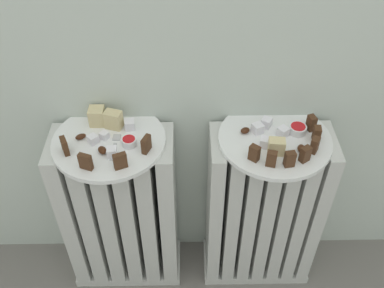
{
  "coord_description": "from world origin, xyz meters",
  "views": [
    {
      "loc": [
        -0.01,
        -0.56,
        1.35
      ],
      "look_at": [
        0.0,
        0.28,
        0.57
      ],
      "focal_mm": 41.24,
      "sensor_mm": 36.0,
      "label": 1
    }
  ],
  "objects_px": {
    "radiator_right": "(262,212)",
    "jam_bowl_right": "(298,129)",
    "plate_left": "(109,141)",
    "fork": "(115,145)",
    "plate_right": "(275,139)",
    "radiator_left": "(122,214)",
    "jam_bowl_left": "(129,141)"
  },
  "relations": [
    {
      "from": "radiator_right",
      "to": "jam_bowl_right",
      "type": "xyz_separation_m",
      "value": [
        0.06,
        0.02,
        0.32
      ]
    },
    {
      "from": "plate_left",
      "to": "fork",
      "type": "relative_size",
      "value": 3.09
    },
    {
      "from": "radiator_right",
      "to": "jam_bowl_right",
      "type": "bearing_deg",
      "value": 17.49
    },
    {
      "from": "plate_right",
      "to": "jam_bowl_right",
      "type": "bearing_deg",
      "value": 17.49
    },
    {
      "from": "radiator_left",
      "to": "plate_right",
      "type": "height_order",
      "value": "plate_right"
    },
    {
      "from": "radiator_right",
      "to": "jam_bowl_right",
      "type": "relative_size",
      "value": 12.64
    },
    {
      "from": "radiator_left",
      "to": "fork",
      "type": "bearing_deg",
      "value": -50.75
    },
    {
      "from": "jam_bowl_right",
      "to": "radiator_right",
      "type": "bearing_deg",
      "value": -162.51
    },
    {
      "from": "plate_right",
      "to": "jam_bowl_right",
      "type": "height_order",
      "value": "jam_bowl_right"
    },
    {
      "from": "radiator_right",
      "to": "fork",
      "type": "height_order",
      "value": "fork"
    },
    {
      "from": "plate_right",
      "to": "jam_bowl_left",
      "type": "xyz_separation_m",
      "value": [
        -0.37,
        -0.02,
        0.02
      ]
    },
    {
      "from": "radiator_left",
      "to": "plate_left",
      "type": "relative_size",
      "value": 1.98
    },
    {
      "from": "radiator_right",
      "to": "plate_left",
      "type": "height_order",
      "value": "plate_left"
    },
    {
      "from": "plate_right",
      "to": "jam_bowl_right",
      "type": "relative_size",
      "value": 6.39
    },
    {
      "from": "plate_right",
      "to": "fork",
      "type": "relative_size",
      "value": 3.09
    },
    {
      "from": "radiator_right",
      "to": "plate_left",
      "type": "xyz_separation_m",
      "value": [
        -0.43,
        0.0,
        0.3
      ]
    },
    {
      "from": "jam_bowl_right",
      "to": "plate_right",
      "type": "bearing_deg",
      "value": -162.51
    },
    {
      "from": "jam_bowl_left",
      "to": "jam_bowl_right",
      "type": "relative_size",
      "value": 0.84
    },
    {
      "from": "fork",
      "to": "jam_bowl_left",
      "type": "bearing_deg",
      "value": 1.11
    },
    {
      "from": "jam_bowl_right",
      "to": "fork",
      "type": "height_order",
      "value": "jam_bowl_right"
    },
    {
      "from": "jam_bowl_right",
      "to": "jam_bowl_left",
      "type": "bearing_deg",
      "value": -174.59
    },
    {
      "from": "radiator_right",
      "to": "plate_left",
      "type": "distance_m",
      "value": 0.52
    },
    {
      "from": "plate_left",
      "to": "fork",
      "type": "height_order",
      "value": "fork"
    },
    {
      "from": "plate_left",
      "to": "jam_bowl_left",
      "type": "height_order",
      "value": "jam_bowl_left"
    },
    {
      "from": "fork",
      "to": "radiator_left",
      "type": "bearing_deg",
      "value": 129.25
    },
    {
      "from": "plate_right",
      "to": "plate_left",
      "type": "bearing_deg",
      "value": 180.0
    },
    {
      "from": "radiator_left",
      "to": "jam_bowl_right",
      "type": "height_order",
      "value": "jam_bowl_right"
    },
    {
      "from": "radiator_left",
      "to": "radiator_right",
      "type": "xyz_separation_m",
      "value": [
        0.43,
        0.0,
        0.0
      ]
    },
    {
      "from": "plate_right",
      "to": "fork",
      "type": "height_order",
      "value": "fork"
    },
    {
      "from": "jam_bowl_right",
      "to": "fork",
      "type": "bearing_deg",
      "value": -174.92
    },
    {
      "from": "radiator_right",
      "to": "fork",
      "type": "bearing_deg",
      "value": -176.82
    },
    {
      "from": "jam_bowl_left",
      "to": "plate_right",
      "type": "bearing_deg",
      "value": 3.38
    }
  ]
}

